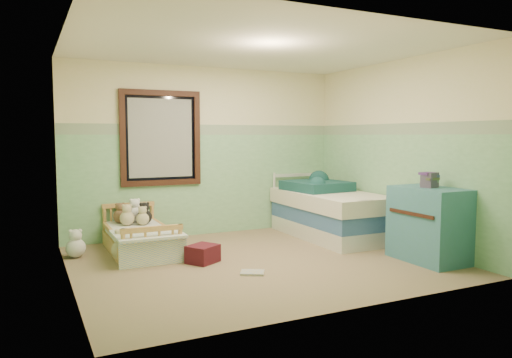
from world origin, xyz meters
name	(u,v)px	position (x,y,z in m)	size (l,w,h in m)	color
floor	(259,262)	(0.00, 0.00, -0.01)	(4.20, 3.60, 0.02)	brown
ceiling	(259,46)	(0.00, 0.00, 2.51)	(4.20, 3.60, 0.02)	silver
wall_back	(207,151)	(0.00, 1.80, 1.25)	(4.20, 0.04, 2.50)	beige
wall_front	(353,164)	(0.00, -1.80, 1.25)	(4.20, 0.04, 2.50)	beige
wall_left	(67,160)	(-2.10, 0.00, 1.25)	(0.04, 3.60, 2.50)	beige
wall_right	(398,153)	(2.10, 0.00, 1.25)	(0.04, 3.60, 2.50)	beige
wainscot_mint	(207,185)	(0.00, 1.79, 0.75)	(4.20, 0.01, 1.50)	#71AA77
border_strip	(207,130)	(0.00, 1.79, 1.57)	(4.20, 0.01, 0.15)	#447148
window_frame	(161,138)	(-0.70, 1.76, 1.45)	(1.16, 0.06, 1.36)	#361A11
window_blinds	(161,138)	(-0.70, 1.77, 1.45)	(0.92, 0.01, 1.12)	#AFAFA8
toddler_bed_frame	(140,245)	(-1.18, 1.05, 0.09)	(0.72, 1.44, 0.19)	#A57037
toddler_mattress	(140,233)	(-1.18, 1.05, 0.25)	(0.66, 1.38, 0.12)	white
patchwork_quilt	(148,234)	(-1.18, 0.60, 0.32)	(0.78, 0.72, 0.03)	#8DB1D9
plush_bed_brown	(120,216)	(-1.33, 1.55, 0.40)	(0.19, 0.19, 0.19)	brown
plush_bed_white	(135,214)	(-1.13, 1.55, 0.41)	(0.22, 0.22, 0.22)	white
plush_bed_tan	(127,218)	(-1.28, 1.33, 0.40)	(0.19, 0.19, 0.19)	#C9B88A
plush_bed_dark	(145,217)	(-1.05, 1.33, 0.40)	(0.20, 0.20, 0.20)	black
plush_floor_cream	(76,248)	(-1.95, 1.10, 0.12)	(0.24, 0.24, 0.24)	silver
plush_floor_tan	(123,250)	(-1.46, 0.69, 0.13)	(0.26, 0.26, 0.26)	#C9B88A
twin_bed_frame	(330,229)	(1.55, 0.78, 0.11)	(0.95, 1.91, 0.22)	silver
twin_boxspring	(330,215)	(1.55, 0.78, 0.33)	(0.95, 1.91, 0.22)	navy
twin_mattress	(331,200)	(1.55, 0.78, 0.55)	(0.99, 1.95, 0.22)	silver
teal_blanket	(317,186)	(1.50, 1.08, 0.73)	(0.81, 0.86, 0.14)	#133E39
dresser	(429,224)	(1.82, -0.87, 0.44)	(0.55, 0.88, 0.88)	#367677
book_stack	(430,180)	(1.82, -0.86, 0.97)	(0.18, 0.14, 0.18)	brown
red_pillow	(203,254)	(-0.63, 0.21, 0.10)	(0.33, 0.29, 0.21)	maroon
floor_book	(252,273)	(-0.30, -0.46, 0.01)	(0.25, 0.19, 0.02)	gold
extra_plush_0	(144,215)	(-1.00, 1.59, 0.39)	(0.18, 0.18, 0.18)	white
extra_plush_1	(143,219)	(-1.09, 1.27, 0.39)	(0.17, 0.17, 0.17)	#C9B88A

